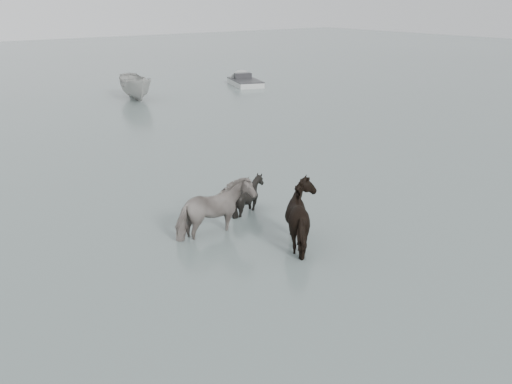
# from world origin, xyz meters

# --- Properties ---
(ground) EXTENTS (140.00, 140.00, 0.00)m
(ground) POSITION_xyz_m (0.00, 0.00, 0.00)
(ground) COLOR #4B5A56
(ground) RESTS_ON ground
(pony_pinto) EXTENTS (2.04, 0.97, 1.70)m
(pony_pinto) POSITION_xyz_m (0.57, 0.69, 0.85)
(pony_pinto) COLOR black
(pony_pinto) RESTS_ON ground
(pony_dark) EXTENTS (1.66, 1.87, 1.69)m
(pony_dark) POSITION_xyz_m (2.09, -1.06, 0.85)
(pony_dark) COLOR black
(pony_dark) RESTS_ON ground
(pony_black) EXTENTS (1.44, 1.37, 1.25)m
(pony_black) POSITION_xyz_m (2.22, 1.54, 0.63)
(pony_black) COLOR black
(pony_black) RESTS_ON ground
(boat_small) EXTENTS (2.41, 4.29, 1.56)m
(boat_small) POSITION_xyz_m (7.62, 19.99, 0.78)
(boat_small) COLOR #A6A6A1
(boat_small) RESTS_ON ground
(skiff_port) EXTENTS (2.99, 4.82, 0.75)m
(skiff_port) POSITION_xyz_m (15.73, 20.50, 0.38)
(skiff_port) COLOR #B0B2B0
(skiff_port) RESTS_ON ground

